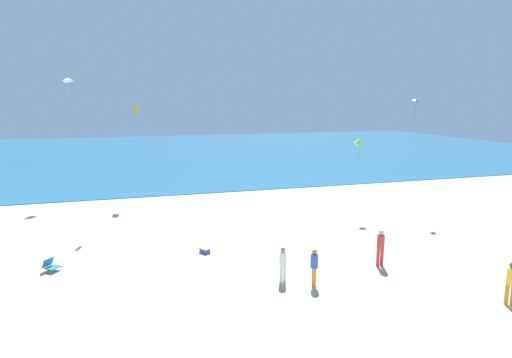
% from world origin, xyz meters
% --- Properties ---
extents(ground_plane, '(120.00, 120.00, 0.00)m').
position_xyz_m(ground_plane, '(0.00, 10.00, 0.00)').
color(ground_plane, '#C6B58C').
extents(ocean_water, '(120.00, 60.00, 0.05)m').
position_xyz_m(ocean_water, '(0.00, 56.54, 0.03)').
color(ocean_water, '#236084').
rests_on(ocean_water, ground_plane).
extents(beach_chair_far_left, '(0.83, 0.82, 0.58)m').
position_xyz_m(beach_chair_far_left, '(-8.16, 12.63, 0.27)').
color(beach_chair_far_left, '#2370B2').
rests_on(beach_chair_far_left, ground_plane).
extents(cooler_box, '(0.53, 0.59, 0.26)m').
position_xyz_m(cooler_box, '(-1.21, 12.95, 0.13)').
color(cooler_box, '#2D56B7').
rests_on(cooler_box, ground_plane).
extents(person_0, '(0.37, 0.37, 1.71)m').
position_xyz_m(person_0, '(6.18, 9.02, 0.99)').
color(person_0, red).
rests_on(person_0, ground_plane).
extents(person_1, '(0.36, 0.36, 1.55)m').
position_xyz_m(person_1, '(2.42, 7.93, 0.90)').
color(person_1, orange).
rests_on(person_1, ground_plane).
extents(person_2, '(0.36, 0.36, 1.51)m').
position_xyz_m(person_2, '(1.33, 8.64, 0.87)').
color(person_2, white).
rests_on(person_2, ground_plane).
extents(person_3, '(0.47, 0.47, 1.68)m').
position_xyz_m(person_3, '(8.62, 4.30, 0.97)').
color(person_3, orange).
rests_on(person_3, ground_plane).
extents(kite_orange, '(0.35, 1.02, 1.58)m').
position_xyz_m(kite_orange, '(-4.00, 25.98, 6.84)').
color(kite_orange, orange).
extents(kite_lime, '(0.72, 0.50, 1.55)m').
position_xyz_m(kite_lime, '(9.71, 17.42, 4.89)').
color(kite_lime, '#99DB33').
extents(kite_red, '(0.60, 0.62, 1.33)m').
position_xyz_m(kite_red, '(13.70, 17.23, 7.46)').
color(kite_red, red).
extents(kite_white, '(0.92, 0.90, 1.63)m').
position_xyz_m(kite_white, '(-8.84, 28.55, 9.01)').
color(kite_white, white).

